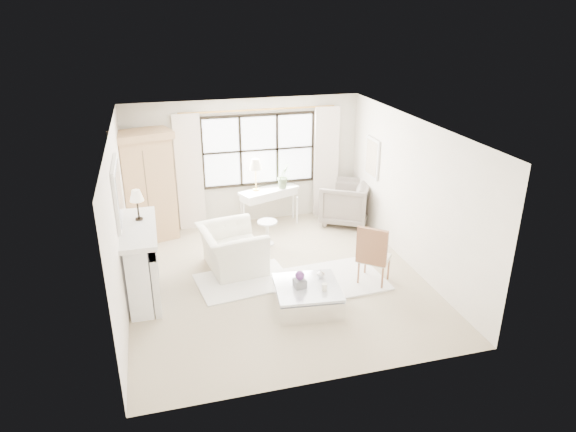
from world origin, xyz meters
name	(u,v)px	position (x,y,z in m)	size (l,w,h in m)	color
floor	(277,278)	(0.00, 0.00, 0.00)	(5.50, 5.50, 0.00)	tan
ceiling	(275,127)	(0.00, 0.00, 2.70)	(5.50, 5.50, 0.00)	white
wall_back	(245,162)	(0.00, 2.75, 1.35)	(5.00, 5.00, 0.00)	beige
wall_front	(332,289)	(0.00, -2.75, 1.35)	(5.00, 5.00, 0.00)	beige
wall_left	(119,223)	(-2.50, 0.00, 1.35)	(5.50, 5.50, 0.00)	white
wall_right	(412,194)	(2.50, 0.00, 1.35)	(5.50, 5.50, 0.00)	silver
window_pane	(259,150)	(0.30, 2.73, 1.60)	(2.40, 0.02, 1.50)	white
window_frame	(259,150)	(0.30, 2.72, 1.60)	(2.50, 0.04, 1.50)	black
curtain_rod	(259,110)	(0.30, 2.67, 2.47)	(0.04, 0.04, 3.30)	#AB7B3B
curtain_left	(189,173)	(-1.20, 2.65, 1.24)	(0.55, 0.10, 2.47)	silver
curtain_right	(326,162)	(1.80, 2.65, 1.24)	(0.55, 0.10, 2.47)	silver
fireplace	(140,261)	(-2.27, 0.00, 0.65)	(0.58, 1.66, 1.26)	silver
mirror_frame	(117,193)	(-2.47, 0.00, 1.84)	(0.05, 1.15, 0.95)	white
mirror_glass	(119,193)	(-2.44, 0.00, 1.84)	(0.02, 1.00, 0.80)	silver
art_frame	(372,158)	(2.47, 1.70, 1.55)	(0.04, 0.62, 0.82)	silver
art_canvas	(371,158)	(2.45, 1.70, 1.55)	(0.01, 0.52, 0.72)	beige
mantel_lamp	(136,197)	(-2.21, 0.27, 1.65)	(0.22, 0.22, 0.51)	black
armoire	(146,186)	(-2.08, 2.32, 1.14)	(1.27, 0.98, 2.24)	tan
console_table	(269,206)	(0.44, 2.44, 0.40)	(1.37, 0.89, 0.80)	white
console_lamp	(255,165)	(0.16, 2.45, 1.36)	(0.28, 0.28, 0.69)	gold
orchid_plant	(283,176)	(0.77, 2.44, 1.07)	(0.29, 0.24, 0.53)	#586F4A
side_table	(267,229)	(0.16, 1.40, 0.33)	(0.40, 0.40, 0.51)	silver
rug_left	(244,281)	(-0.58, 0.04, 0.01)	(1.58, 1.12, 0.03)	white
rug_right	(333,280)	(0.95, -0.33, 0.02)	(1.71, 1.28, 0.03)	white
club_armchair	(232,249)	(-0.69, 0.58, 0.39)	(1.21, 1.05, 0.78)	white
wingback_chair	(345,202)	(2.07, 2.09, 0.46)	(0.99, 1.02, 0.93)	gray
french_chair	(373,267)	(1.58, -0.57, 0.31)	(0.68, 0.68, 1.08)	#95603E
coffee_table	(307,297)	(0.25, -1.01, 0.18)	(1.10, 1.10, 0.38)	white
planter_box	(300,283)	(0.12, -1.01, 0.45)	(0.18, 0.18, 0.13)	slate
planter_flowers	(300,275)	(0.12, -1.01, 0.59)	(0.15, 0.15, 0.15)	#5B2C6E
pillar_candle	(324,287)	(0.46, -1.21, 0.44)	(0.09, 0.09, 0.12)	silver
coffee_vase	(321,273)	(0.54, -0.80, 0.45)	(0.13, 0.13, 0.14)	silver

